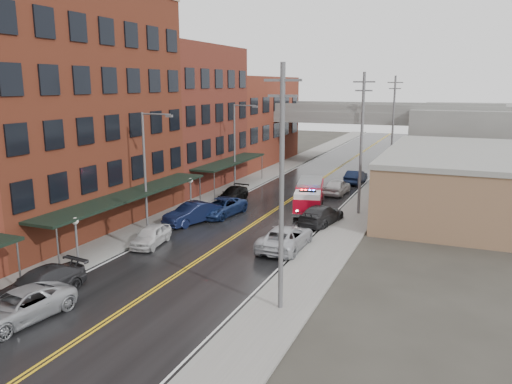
% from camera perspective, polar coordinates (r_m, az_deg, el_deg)
% --- Properties ---
extents(road, '(11.00, 160.00, 0.02)m').
position_cam_1_polar(road, '(41.18, 0.36, -3.28)').
color(road, black).
rests_on(road, ground).
extents(sidewalk_left, '(3.00, 160.00, 0.15)m').
position_cam_1_polar(sidewalk_left, '(44.33, -8.43, -2.20)').
color(sidewalk_left, slate).
rests_on(sidewalk_left, ground).
extents(sidewalk_right, '(3.00, 160.00, 0.15)m').
position_cam_1_polar(sidewalk_right, '(39.13, 10.35, -4.22)').
color(sidewalk_right, slate).
rests_on(sidewalk_right, ground).
extents(curb_left, '(0.30, 160.00, 0.15)m').
position_cam_1_polar(curb_left, '(43.52, -6.56, -2.41)').
color(curb_left, gray).
rests_on(curb_left, ground).
extents(curb_right, '(0.30, 160.00, 0.15)m').
position_cam_1_polar(curb_right, '(39.48, 8.00, -3.99)').
color(curb_right, gray).
rests_on(curb_right, ground).
extents(brick_building_b, '(9.00, 20.00, 18.00)m').
position_cam_1_polar(brick_building_b, '(41.04, -21.25, 8.59)').
color(brick_building_b, '#522215').
rests_on(brick_building_b, ground).
extents(brick_building_c, '(9.00, 15.00, 15.00)m').
position_cam_1_polar(brick_building_c, '(55.15, -8.49, 8.44)').
color(brick_building_c, maroon).
rests_on(brick_building_c, ground).
extents(brick_building_far, '(9.00, 20.00, 12.00)m').
position_cam_1_polar(brick_building_far, '(70.83, -1.14, 8.17)').
color(brick_building_far, maroon).
rests_on(brick_building_far, ground).
extents(tan_building, '(14.00, 22.00, 5.00)m').
position_cam_1_polar(tan_building, '(47.58, 23.35, 0.91)').
color(tan_building, '#89684A').
rests_on(tan_building, ground).
extents(right_far_block, '(18.00, 30.00, 8.00)m').
position_cam_1_polar(right_far_block, '(77.18, 24.73, 5.91)').
color(right_far_block, slate).
rests_on(right_far_block, ground).
extents(awning_1, '(2.60, 18.00, 3.09)m').
position_cam_1_polar(awning_1, '(38.10, -14.18, -0.32)').
color(awning_1, black).
rests_on(awning_1, ground).
extents(awning_2, '(2.60, 13.00, 3.09)m').
position_cam_1_polar(awning_2, '(52.92, -2.90, 3.49)').
color(awning_2, black).
rests_on(awning_2, ground).
extents(globe_lamp_1, '(0.44, 0.44, 3.12)m').
position_cam_1_polar(globe_lamp_1, '(32.36, -19.90, -4.13)').
color(globe_lamp_1, '#59595B').
rests_on(globe_lamp_1, ground).
extents(globe_lamp_2, '(0.44, 0.44, 3.12)m').
position_cam_1_polar(globe_lamp_2, '(43.38, -7.50, 0.55)').
color(globe_lamp_2, '#59595B').
rests_on(globe_lamp_2, ground).
extents(street_lamp_1, '(2.64, 0.22, 9.00)m').
position_cam_1_polar(street_lamp_1, '(37.96, -12.31, 3.11)').
color(street_lamp_1, '#59595B').
rests_on(street_lamp_1, ground).
extents(street_lamp_2, '(2.64, 0.22, 9.00)m').
position_cam_1_polar(street_lamp_2, '(51.79, -2.22, 5.76)').
color(street_lamp_2, '#59595B').
rests_on(street_lamp_2, ground).
extents(utility_pole_0, '(1.80, 0.24, 12.00)m').
position_cam_1_polar(utility_pole_0, '(23.58, 2.94, 0.67)').
color(utility_pole_0, '#59595B').
rests_on(utility_pole_0, ground).
extents(utility_pole_1, '(1.80, 0.24, 12.00)m').
position_cam_1_polar(utility_pole_1, '(42.75, 11.96, 5.64)').
color(utility_pole_1, '#59595B').
rests_on(utility_pole_1, ground).
extents(utility_pole_2, '(1.80, 0.24, 12.00)m').
position_cam_1_polar(utility_pole_2, '(62.45, 15.38, 7.47)').
color(utility_pole_2, '#59595B').
rests_on(utility_pole_2, ground).
extents(overpass, '(40.00, 10.00, 7.50)m').
position_cam_1_polar(overpass, '(70.56, 10.24, 7.95)').
color(overpass, slate).
rests_on(overpass, ground).
extents(fire_truck, '(4.04, 7.43, 2.60)m').
position_cam_1_polar(fire_truck, '(44.21, 6.10, -0.40)').
color(fire_truck, '#AC071B').
rests_on(fire_truck, ground).
extents(parked_car_left_2, '(3.17, 5.60, 1.47)m').
position_cam_1_polar(parked_car_left_2, '(26.65, -25.45, -11.74)').
color(parked_car_left_2, '#9C9FA3').
rests_on(parked_car_left_2, ground).
extents(parked_car_left_3, '(2.73, 5.38, 1.50)m').
position_cam_1_polar(parked_car_left_3, '(28.95, -23.46, -9.62)').
color(parked_car_left_3, '#28282B').
rests_on(parked_car_left_3, ground).
extents(parked_car_left_4, '(2.28, 4.35, 1.41)m').
position_cam_1_polar(parked_car_left_4, '(35.61, -11.92, -4.88)').
color(parked_car_left_4, silver).
rests_on(parked_car_left_4, ground).
extents(parked_car_left_5, '(3.30, 5.34, 1.66)m').
position_cam_1_polar(parked_car_left_5, '(40.51, -7.29, -2.44)').
color(parked_car_left_5, black).
rests_on(parked_car_left_5, ground).
extents(parked_car_left_6, '(3.17, 5.70, 1.51)m').
position_cam_1_polar(parked_car_left_6, '(42.62, -4.03, -1.74)').
color(parked_car_left_6, navy).
rests_on(parked_car_left_6, ground).
extents(parked_car_left_7, '(1.99, 4.61, 1.32)m').
position_cam_1_polar(parked_car_left_7, '(48.03, -2.63, -0.24)').
color(parked_car_left_7, black).
rests_on(parked_car_left_7, ground).
extents(parked_car_right_0, '(2.69, 5.80, 1.61)m').
position_cam_1_polar(parked_car_right_0, '(34.12, 3.39, -5.21)').
color(parked_car_right_0, '#AFB1B7').
rests_on(parked_car_right_0, ground).
extents(parked_car_right_1, '(3.00, 5.67, 1.57)m').
position_cam_1_polar(parked_car_right_1, '(40.27, 7.45, -2.60)').
color(parked_car_right_1, '#262628').
rests_on(parked_car_right_1, ground).
extents(parked_car_right_2, '(2.08, 4.82, 1.62)m').
position_cam_1_polar(parked_car_right_2, '(51.42, 9.26, 0.62)').
color(parked_car_right_2, silver).
rests_on(parked_car_right_2, ground).
extents(parked_car_right_3, '(1.90, 4.72, 1.53)m').
position_cam_1_polar(parked_car_right_3, '(57.45, 11.32, 1.71)').
color(parked_car_right_3, black).
rests_on(parked_car_right_3, ground).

